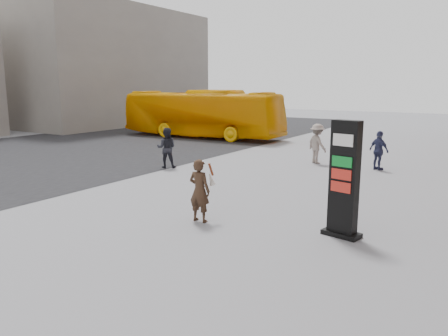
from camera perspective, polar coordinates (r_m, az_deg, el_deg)
The scene contains 9 objects.
ground at distance 11.35m, azimuth -5.21°, elevation -7.11°, with size 100.00×100.00×0.00m, color #9E9EA3.
road at distance 24.08m, azimuth -22.85°, elevation 1.69°, with size 16.00×60.00×0.01m, color black.
bg_building_far at distance 41.87m, azimuth -15.10°, elevation 12.58°, with size 10.00×18.00×10.00m, color gray.
info_pylon at distance 10.35m, azimuth 15.43°, elevation -1.46°, with size 0.93×0.59×2.71m.
woman at distance 11.20m, azimuth -3.19°, elevation -2.85°, with size 0.62×0.56×1.64m.
bus at distance 29.23m, azimuth -2.97°, elevation 7.09°, with size 2.63×11.25×3.13m, color #E99D02.
pedestrian_a at distance 18.63m, azimuth -7.52°, elevation 2.63°, with size 0.83×0.64×1.70m, color black.
pedestrian_b at distance 19.94m, azimuth 12.08°, elevation 3.12°, with size 1.14×0.66×1.77m, color gray.
pedestrian_c at distance 19.07m, azimuth 19.57°, elevation 2.16°, with size 0.95×0.40×1.62m, color #2D3153.
Camera 1 is at (6.60, -8.54, 3.50)m, focal length 35.00 mm.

